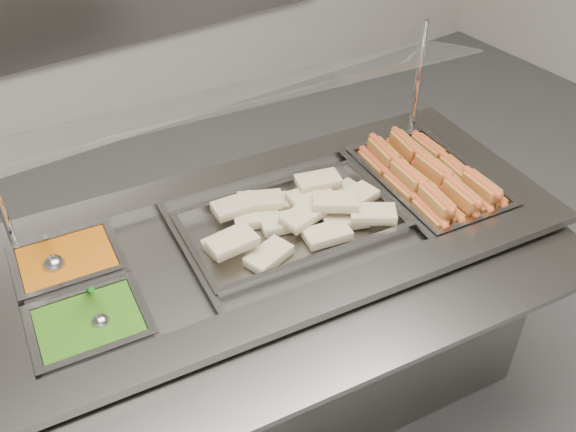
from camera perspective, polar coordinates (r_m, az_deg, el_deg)
steam_counter at (r=2.21m, az=-1.07°, el=-9.10°), size 1.80×0.99×0.82m
tray_rail at (r=1.67m, az=5.93°, el=-11.19°), size 1.66×0.55×0.05m
sneeze_guard at (r=1.89m, az=-4.02°, el=10.42°), size 1.53×0.47×0.40m
pan_hotdogs at (r=2.20m, az=12.30°, el=2.65°), size 0.38×0.54×0.09m
pan_wraps at (r=1.96m, az=0.24°, el=-0.95°), size 0.67×0.45×0.06m
pan_beans at (r=1.94m, az=-18.85°, el=-4.39°), size 0.30×0.25×0.09m
pan_peas at (r=1.75m, az=-17.09°, el=-9.76°), size 0.30×0.25×0.09m
hotdogs_in_buns at (r=2.17m, az=12.40°, el=3.40°), size 0.34×0.50×0.11m
tortilla_wraps at (r=1.95m, az=0.85°, el=0.21°), size 0.58×0.39×0.09m
ladle at (r=1.91m, az=-20.09°, el=-3.99°), size 0.06×0.17×0.14m
serving_spoon at (r=1.72m, az=-16.45°, el=-8.58°), size 0.05×0.16×0.13m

